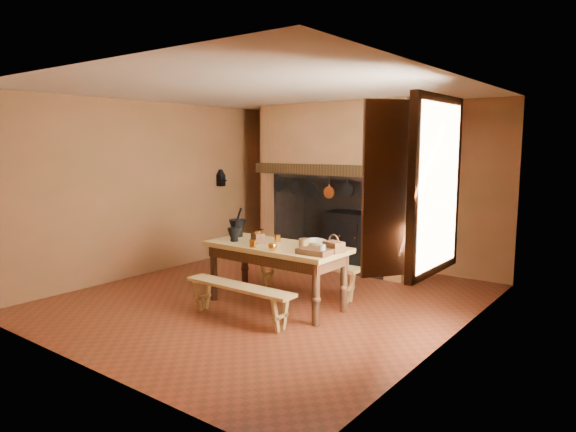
# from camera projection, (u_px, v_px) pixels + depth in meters

# --- Properties ---
(floor) EXTENTS (5.50, 5.50, 0.00)m
(floor) POSITION_uv_depth(u_px,v_px,m) (269.00, 299.00, 7.06)
(floor) COLOR maroon
(floor) RESTS_ON ground
(ceiling) EXTENTS (5.50, 5.50, 0.00)m
(ceiling) POSITION_uv_depth(u_px,v_px,m) (268.00, 91.00, 6.67)
(ceiling) COLOR silver
(ceiling) RESTS_ON back_wall
(back_wall) EXTENTS (5.00, 0.02, 2.80)m
(back_wall) POSITION_uv_depth(u_px,v_px,m) (368.00, 185.00, 9.03)
(back_wall) COLOR #9B5E3E
(back_wall) RESTS_ON floor
(wall_left) EXTENTS (0.02, 5.50, 2.80)m
(wall_left) POSITION_uv_depth(u_px,v_px,m) (150.00, 188.00, 8.36)
(wall_left) COLOR #9B5E3E
(wall_left) RESTS_ON floor
(wall_right) EXTENTS (0.02, 5.50, 2.80)m
(wall_right) POSITION_uv_depth(u_px,v_px,m) (453.00, 212.00, 5.37)
(wall_right) COLOR #9B5E3E
(wall_right) RESTS_ON floor
(wall_front) EXTENTS (5.00, 0.02, 2.80)m
(wall_front) POSITION_uv_depth(u_px,v_px,m) (78.00, 222.00, 4.70)
(wall_front) COLOR #9B5E3E
(wall_front) RESTS_ON floor
(chimney_breast) EXTENTS (2.95, 0.96, 2.80)m
(chimney_breast) POSITION_uv_depth(u_px,v_px,m) (340.00, 162.00, 8.81)
(chimney_breast) COLOR #9B5E3E
(chimney_breast) RESTS_ON floor
(iron_range) EXTENTS (1.12, 0.55, 1.60)m
(iron_range) POSITION_uv_depth(u_px,v_px,m) (356.00, 238.00, 8.95)
(iron_range) COLOR black
(iron_range) RESTS_ON floor
(hearth_pans) EXTENTS (0.51, 0.62, 0.20)m
(hearth_pans) POSITION_uv_depth(u_px,v_px,m) (301.00, 255.00, 9.42)
(hearth_pans) COLOR orange
(hearth_pans) RESTS_ON floor
(hanging_pans) EXTENTS (1.92, 0.29, 0.27)m
(hanging_pans) POSITION_uv_depth(u_px,v_px,m) (322.00, 190.00, 8.50)
(hanging_pans) COLOR black
(hanging_pans) RESTS_ON chimney_breast
(onion_string) EXTENTS (0.12, 0.10, 0.46)m
(onion_string) POSITION_uv_depth(u_px,v_px,m) (396.00, 197.00, 7.69)
(onion_string) COLOR #9F461D
(onion_string) RESTS_ON chimney_breast
(herb_bunch) EXTENTS (0.20, 0.20, 0.35)m
(herb_bunch) POSITION_uv_depth(u_px,v_px,m) (407.00, 194.00, 7.57)
(herb_bunch) COLOR #5D6A32
(herb_bunch) RESTS_ON chimney_breast
(window) EXTENTS (0.39, 1.75, 1.76)m
(window) POSITION_uv_depth(u_px,v_px,m) (426.00, 185.00, 5.10)
(window) COLOR white
(window) RESTS_ON wall_right
(wall_coffee_mill) EXTENTS (0.23, 0.16, 0.31)m
(wall_coffee_mill) POSITION_uv_depth(u_px,v_px,m) (221.00, 177.00, 9.52)
(wall_coffee_mill) COLOR black
(wall_coffee_mill) RESTS_ON wall_left
(work_table) EXTENTS (1.89, 0.84, 0.82)m
(work_table) POSITION_uv_depth(u_px,v_px,m) (276.00, 254.00, 6.67)
(work_table) COLOR tan
(work_table) RESTS_ON floor
(bench_front) EXTENTS (1.55, 0.27, 0.44)m
(bench_front) POSITION_uv_depth(u_px,v_px,m) (239.00, 294.00, 6.15)
(bench_front) COLOR tan
(bench_front) RESTS_ON floor
(bench_back) EXTENTS (1.72, 0.30, 0.48)m
(bench_back) POSITION_uv_depth(u_px,v_px,m) (306.00, 269.00, 7.24)
(bench_back) COLOR tan
(bench_back) RESTS_ON floor
(mortar_large) EXTENTS (0.24, 0.24, 0.41)m
(mortar_large) POSITION_uv_depth(u_px,v_px,m) (238.00, 227.00, 7.21)
(mortar_large) COLOR black
(mortar_large) RESTS_ON work_table
(mortar_small) EXTENTS (0.18, 0.18, 0.31)m
(mortar_small) POSITION_uv_depth(u_px,v_px,m) (234.00, 234.00, 6.87)
(mortar_small) COLOR black
(mortar_small) RESTS_ON work_table
(coffee_grinder) EXTENTS (0.20, 0.17, 0.21)m
(coffee_grinder) POSITION_uv_depth(u_px,v_px,m) (258.00, 238.00, 6.72)
(coffee_grinder) COLOR #392212
(coffee_grinder) RESTS_ON work_table
(brass_mug_a) EXTENTS (0.09, 0.09, 0.10)m
(brass_mug_a) POSITION_uv_depth(u_px,v_px,m) (253.00, 244.00, 6.45)
(brass_mug_a) COLOR orange
(brass_mug_a) RESTS_ON work_table
(brass_mug_b) EXTENTS (0.09, 0.09, 0.10)m
(brass_mug_b) POSITION_uv_depth(u_px,v_px,m) (277.00, 238.00, 6.84)
(brass_mug_b) COLOR orange
(brass_mug_b) RESTS_ON work_table
(mixing_bowl) EXTENTS (0.40, 0.40, 0.07)m
(mixing_bowl) POSITION_uv_depth(u_px,v_px,m) (314.00, 243.00, 6.58)
(mixing_bowl) COLOR beige
(mixing_bowl) RESTS_ON work_table
(stoneware_crock) EXTENTS (0.16, 0.16, 0.15)m
(stoneware_crock) POSITION_uv_depth(u_px,v_px,m) (304.00, 245.00, 6.26)
(stoneware_crock) COLOR #4F361D
(stoneware_crock) RESTS_ON work_table
(glass_jar) EXTENTS (0.09, 0.09, 0.13)m
(glass_jar) POSITION_uv_depth(u_px,v_px,m) (322.00, 250.00, 5.98)
(glass_jar) COLOR beige
(glass_jar) RESTS_ON work_table
(wicker_basket) EXTENTS (0.27, 0.22, 0.22)m
(wicker_basket) POSITION_uv_depth(u_px,v_px,m) (334.00, 246.00, 6.18)
(wicker_basket) COLOR #512818
(wicker_basket) RESTS_ON work_table
(wooden_tray) EXTENTS (0.39, 0.28, 0.07)m
(wooden_tray) POSITION_uv_depth(u_px,v_px,m) (315.00, 251.00, 6.07)
(wooden_tray) COLOR #392212
(wooden_tray) RESTS_ON work_table
(brass_cup) EXTENTS (0.14, 0.14, 0.09)m
(brass_cup) POSITION_uv_depth(u_px,v_px,m) (273.00, 247.00, 6.27)
(brass_cup) COLOR orange
(brass_cup) RESTS_ON work_table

